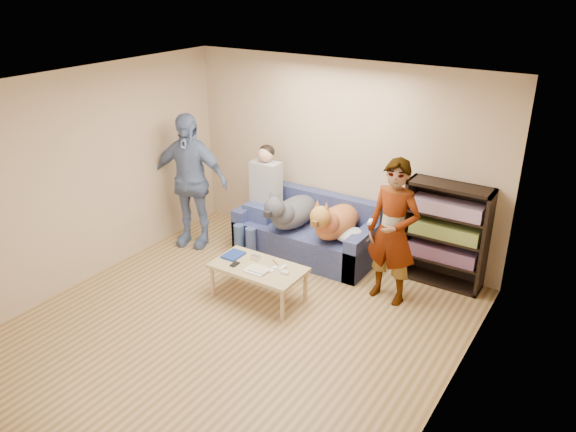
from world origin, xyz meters
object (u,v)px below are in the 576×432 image
Objects in this scene: notebook_blue at (233,255)px; bookshelf at (446,232)px; sofa at (308,235)px; dog_gray at (291,212)px; dog_tan at (334,221)px; coffee_table at (258,270)px; person_standing_right at (393,232)px; person_standing_left at (189,181)px; camera_silver at (256,258)px; person_seated at (262,194)px.

notebook_blue is 0.20× the size of bookshelf.
sofa is 0.44m from dog_gray.
coffee_table is at bearing -108.32° from dog_tan.
person_standing_right is 0.92× the size of person_standing_left.
person_seated reaches higher than camera_silver.
person_seated is at bearing 12.38° from person_standing_left.
person_seated reaches higher than dog_gray.
person_standing_right is 1.47× the size of dog_tan.
person_standing_right is at bearing 24.28° from notebook_blue.
person_standing_right is at bearing -18.92° from sofa.
dog_tan is at bearing 54.71° from notebook_blue.
coffee_table is (0.40, -0.05, -0.06)m from notebook_blue.
sofa is 1.46× the size of bookshelf.
bookshelf is at bearing 66.73° from person_standing_right.
notebook_blue is 1.37m from dog_tan.
coffee_table is 2.32m from bookshelf.
bookshelf is at bearing 41.92° from coffee_table.
coffee_table is (0.09, -1.30, 0.09)m from sofa.
dog_tan is 1.25m from coffee_table.
dog_tan is (0.47, -0.14, 0.37)m from sofa.
sofa is at bearing 94.02° from coffee_table.
dog_gray is (-0.12, 1.00, 0.21)m from camera_silver.
person_standing_right is at bearing 26.13° from camera_silver.
person_standing_left reaches higher than notebook_blue.
person_seated is at bearing 107.57° from notebook_blue.
bookshelf is at bearing 15.92° from dog_tan.
person_standing_right is at bearing -10.82° from dog_gray.
person_standing_right is 0.84m from bookshelf.
dog_tan is at bearing 166.14° from person_standing_right.
person_standing_left is 1.79m from sofa.
person_standing_left reaches higher than camera_silver.
notebook_blue is 2.59m from bookshelf.
coffee_table is (-0.38, -1.16, -0.28)m from dog_tan.
person_standing_left reaches higher than sofa.
person_seated reaches higher than bookshelf.
bookshelf reaches higher than camera_silver.
coffee_table is at bearing -138.08° from bookshelf.
dog_gray is at bearing -167.96° from bookshelf.
dog_gray reaches higher than notebook_blue.
person_seated is 1.16× the size of dog_gray.
notebook_blue is 1.23m from person_seated.
camera_silver is 0.09× the size of dog_gray.
sofa is 0.84m from person_seated.
person_standing_left is 1.02m from person_seated.
notebook_blue is at bearing -144.86° from bookshelf.
notebook_blue is at bearing -72.43° from person_seated.
person_seated is at bearing 176.34° from person_standing_right.
notebook_blue is (1.24, -0.65, -0.51)m from person_standing_left.
person_standing_right is 1.57× the size of coffee_table.
person_standing_left is 1.60× the size of dog_tan.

